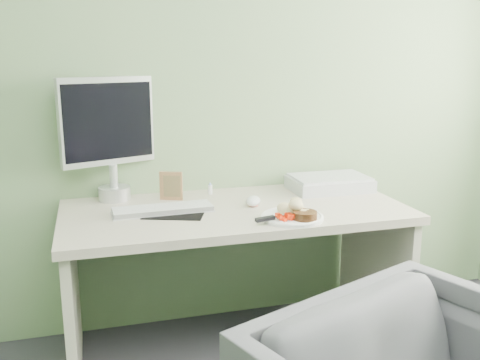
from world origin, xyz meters
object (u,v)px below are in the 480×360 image
object	(u,v)px
desk	(235,244)
scanner	(329,184)
monitor	(111,132)
plate	(292,217)

from	to	relation	value
desk	scanner	xyz separation A→B (m)	(0.57, 0.19, 0.21)
desk	scanner	size ratio (longest dim) A/B	3.89
scanner	monitor	distance (m)	1.16
desk	monitor	bearing A→B (deg)	149.51
desk	plate	xyz separation A→B (m)	(0.19, -0.24, 0.19)
monitor	plate	bearing A→B (deg)	-56.97
desk	monitor	size ratio (longest dim) A/B	2.67
scanner	desk	bearing A→B (deg)	-161.16
monitor	desk	bearing A→B (deg)	-50.25
plate	monitor	bearing A→B (deg)	142.80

